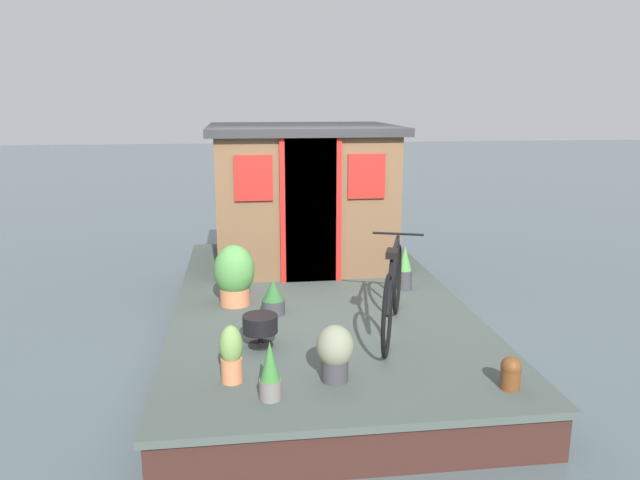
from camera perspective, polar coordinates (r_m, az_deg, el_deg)
name	(u,v)px	position (r m, az deg, el deg)	size (l,w,h in m)	color
ground_plane	(318,335)	(6.89, -0.22, -8.82)	(60.00, 60.00, 0.00)	#4C5B60
houseboat_deck	(318,316)	(6.81, -0.22, -7.13)	(5.44, 3.05, 0.43)	#424C47
houseboat_cabin	(302,194)	(8.08, -1.65, 4.35)	(2.12, 2.39, 1.80)	brown
bicycle	(393,292)	(5.70, 6.81, -4.82)	(1.72, 0.70, 0.86)	black
potted_plant_rosemary	(273,297)	(6.23, -4.38, -5.36)	(0.24, 0.24, 0.36)	#38383D
potted_plant_lavender	(335,351)	(4.77, 1.40, -10.33)	(0.29, 0.29, 0.45)	#38383D
potted_plant_sage	(234,274)	(6.50, -8.00, -3.20)	(0.43, 0.43, 0.65)	#C6754C
potted_plant_ivy	(405,269)	(7.03, 7.90, -2.68)	(0.18, 0.18, 0.51)	#38383D
potted_plant_geranium	(231,354)	(4.81, -8.28, -10.45)	(0.18, 0.18, 0.46)	#C6754C
potted_plant_basil	(270,372)	(4.53, -4.68, -12.16)	(0.16, 0.16, 0.45)	slate
charcoal_grill	(260,325)	(5.44, -5.60, -7.92)	(0.31, 0.31, 0.28)	black
mooring_bollard	(511,372)	(4.91, 17.38, -11.69)	(0.16, 0.16, 0.25)	brown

